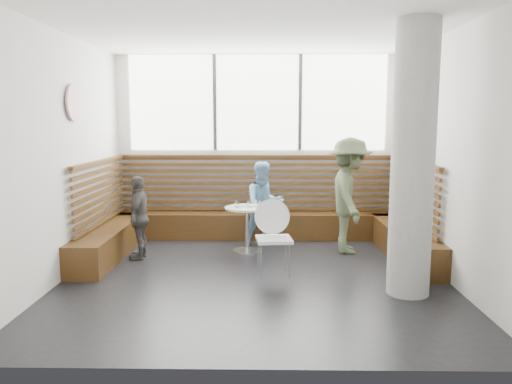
{
  "coord_description": "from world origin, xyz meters",
  "views": [
    {
      "loc": [
        0.13,
        -6.4,
        2.05
      ],
      "look_at": [
        0.0,
        1.0,
        1.0
      ],
      "focal_mm": 35.0,
      "sensor_mm": 36.0,
      "label": 1
    }
  ],
  "objects_px": {
    "concrete_column": "(413,161)",
    "cafe_table": "(247,220)",
    "cafe_chair": "(274,231)",
    "adult_man": "(349,195)",
    "child_back": "(264,204)",
    "child_left": "(139,217)"
  },
  "relations": [
    {
      "from": "cafe_table",
      "to": "child_left",
      "type": "height_order",
      "value": "child_left"
    },
    {
      "from": "concrete_column",
      "to": "child_left",
      "type": "height_order",
      "value": "concrete_column"
    },
    {
      "from": "concrete_column",
      "to": "cafe_chair",
      "type": "relative_size",
      "value": 3.18
    },
    {
      "from": "adult_man",
      "to": "child_left",
      "type": "bearing_deg",
      "value": 99.73
    },
    {
      "from": "cafe_chair",
      "to": "child_left",
      "type": "distance_m",
      "value": 2.14
    },
    {
      "from": "child_back",
      "to": "child_left",
      "type": "height_order",
      "value": "child_back"
    },
    {
      "from": "concrete_column",
      "to": "cafe_chair",
      "type": "bearing_deg",
      "value": 154.65
    },
    {
      "from": "cafe_chair",
      "to": "adult_man",
      "type": "xyz_separation_m",
      "value": [
        1.2,
        1.15,
        0.31
      ]
    },
    {
      "from": "concrete_column",
      "to": "adult_man",
      "type": "relative_size",
      "value": 1.77
    },
    {
      "from": "concrete_column",
      "to": "cafe_table",
      "type": "relative_size",
      "value": 4.45
    },
    {
      "from": "child_left",
      "to": "child_back",
      "type": "bearing_deg",
      "value": 114.53
    },
    {
      "from": "cafe_table",
      "to": "adult_man",
      "type": "height_order",
      "value": "adult_man"
    },
    {
      "from": "child_back",
      "to": "child_left",
      "type": "bearing_deg",
      "value": -175.3
    },
    {
      "from": "cafe_table",
      "to": "child_left",
      "type": "distance_m",
      "value": 1.66
    },
    {
      "from": "concrete_column",
      "to": "cafe_table",
      "type": "xyz_separation_m",
      "value": [
        -2.0,
        1.9,
        -1.09
      ]
    },
    {
      "from": "concrete_column",
      "to": "child_back",
      "type": "height_order",
      "value": "concrete_column"
    },
    {
      "from": "cafe_chair",
      "to": "adult_man",
      "type": "relative_size",
      "value": 0.56
    },
    {
      "from": "child_back",
      "to": "child_left",
      "type": "xyz_separation_m",
      "value": [
        -1.87,
        -0.81,
        -0.07
      ]
    },
    {
      "from": "concrete_column",
      "to": "adult_man",
      "type": "distance_m",
      "value": 2.07
    },
    {
      "from": "adult_man",
      "to": "child_back",
      "type": "height_order",
      "value": "adult_man"
    },
    {
      "from": "cafe_table",
      "to": "child_back",
      "type": "height_order",
      "value": "child_back"
    },
    {
      "from": "adult_man",
      "to": "concrete_column",
      "type": "bearing_deg",
      "value": -165.73
    }
  ]
}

